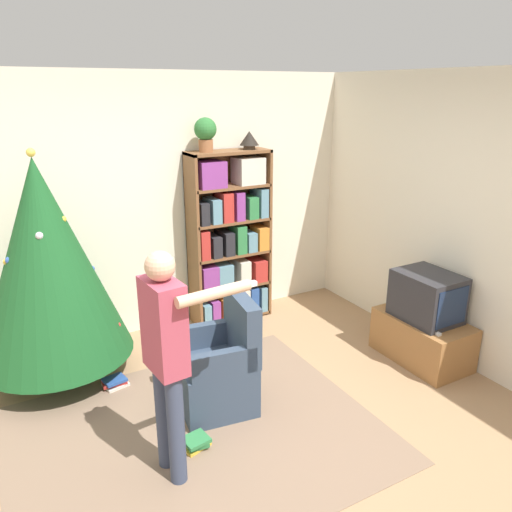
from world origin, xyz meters
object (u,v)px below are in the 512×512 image
at_px(bookshelf, 230,240).
at_px(potted_plant, 205,132).
at_px(table_lamp, 249,139).
at_px(standing_person, 167,350).
at_px(armchair, 220,370).
at_px(television, 427,296).
at_px(christmas_tree, 46,262).

xyz_separation_m(bookshelf, potted_plant, (-0.24, 0.01, 1.13)).
bearing_deg(table_lamp, standing_person, -129.97).
relative_size(bookshelf, armchair, 2.00).
height_order(standing_person, potted_plant, potted_plant).
distance_m(television, potted_plant, 2.60).
distance_m(standing_person, table_lamp, 2.74).
height_order(standing_person, table_lamp, table_lamp).
bearing_deg(christmas_tree, table_lamp, 8.85).
xyz_separation_m(television, potted_plant, (-1.40, 1.69, 1.39)).
bearing_deg(bookshelf, armchair, -119.47).
bearing_deg(armchair, christmas_tree, -128.46).
distance_m(christmas_tree, armchair, 1.69).
height_order(christmas_tree, standing_person, christmas_tree).
relative_size(television, christmas_tree, 0.28).
height_order(armchair, standing_person, standing_person).
bearing_deg(bookshelf, television, -55.49).
xyz_separation_m(television, christmas_tree, (-3.01, 1.37, 0.43)).
height_order(bookshelf, christmas_tree, christmas_tree).
height_order(bookshelf, standing_person, bookshelf).
bearing_deg(table_lamp, television, -61.60).
height_order(bookshelf, potted_plant, potted_plant).
xyz_separation_m(bookshelf, armchair, (-0.80, -1.41, -0.58)).
xyz_separation_m(bookshelf, television, (1.16, -1.68, -0.26)).
xyz_separation_m(bookshelf, christmas_tree, (-1.85, -0.32, 0.17)).
relative_size(christmas_tree, table_lamp, 9.99).
bearing_deg(armchair, table_lamp, 151.61).
distance_m(bookshelf, potted_plant, 1.16).
relative_size(standing_person, table_lamp, 7.76).
distance_m(armchair, potted_plant, 2.29).
distance_m(television, armchair, 2.00).
xyz_separation_m(standing_person, table_lamp, (1.63, 1.94, 1.02)).
bearing_deg(potted_plant, armchair, -111.39).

